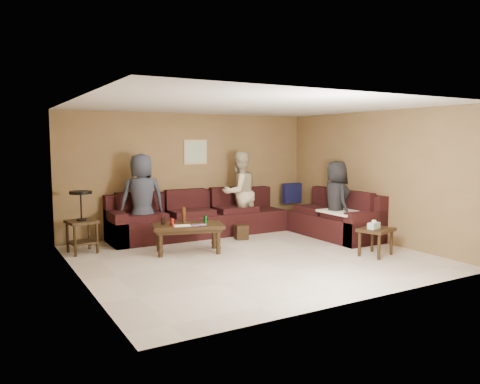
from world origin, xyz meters
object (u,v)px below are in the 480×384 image
(sectional_sofa, at_px, (248,220))
(waste_bin, at_px, (241,232))
(coffee_table, at_px, (188,229))
(end_table_left, at_px, (82,221))
(person_right, at_px, (336,201))
(side_table_right, at_px, (376,232))
(person_left, at_px, (142,199))
(person_middle, at_px, (239,192))

(sectional_sofa, distance_m, waste_bin, 0.38)
(coffee_table, distance_m, end_table_left, 1.83)
(person_right, bearing_deg, side_table_right, -176.08)
(waste_bin, height_order, person_left, person_left)
(side_table_right, bearing_deg, person_left, 136.94)
(waste_bin, distance_m, person_right, 1.95)
(sectional_sofa, xyz_separation_m, person_right, (1.28, -1.19, 0.45))
(person_left, bearing_deg, waste_bin, 166.21)
(side_table_right, relative_size, person_right, 0.44)
(side_table_right, bearing_deg, coffee_table, 146.35)
(end_table_left, height_order, person_right, person_right)
(person_right, bearing_deg, coffee_table, 95.32)
(coffee_table, distance_m, waste_bin, 1.48)
(sectional_sofa, bearing_deg, person_middle, 85.75)
(side_table_right, xyz_separation_m, waste_bin, (-1.30, 2.28, -0.26))
(sectional_sofa, distance_m, end_table_left, 3.23)
(end_table_left, bearing_deg, waste_bin, -7.36)
(person_middle, bearing_deg, waste_bin, 55.24)
(end_table_left, height_order, side_table_right, end_table_left)
(person_right, bearing_deg, person_middle, 53.08)
(person_left, bearing_deg, side_table_right, 142.09)
(sectional_sofa, relative_size, person_left, 2.73)
(end_table_left, height_order, person_left, person_left)
(coffee_table, xyz_separation_m, person_left, (-0.44, 1.13, 0.43))
(end_table_left, relative_size, person_left, 0.63)
(coffee_table, height_order, waste_bin, coffee_table)
(sectional_sofa, height_order, person_left, person_left)
(coffee_table, distance_m, person_left, 1.28)
(end_table_left, bearing_deg, side_table_right, -32.03)
(person_middle, distance_m, person_right, 2.02)
(side_table_right, relative_size, person_middle, 0.40)
(person_middle, relative_size, person_right, 1.11)
(sectional_sofa, distance_m, person_right, 1.81)
(side_table_right, xyz_separation_m, person_left, (-3.10, 2.90, 0.45))
(person_left, bearing_deg, end_table_left, 16.72)
(end_table_left, xyz_separation_m, person_left, (1.15, 0.24, 0.29))
(person_right, bearing_deg, waste_bin, 72.04)
(coffee_table, distance_m, side_table_right, 3.19)
(sectional_sofa, distance_m, coffee_table, 1.77)
(coffee_table, bearing_deg, sectional_sofa, 23.40)
(coffee_table, relative_size, waste_bin, 4.60)
(end_table_left, height_order, person_middle, person_middle)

